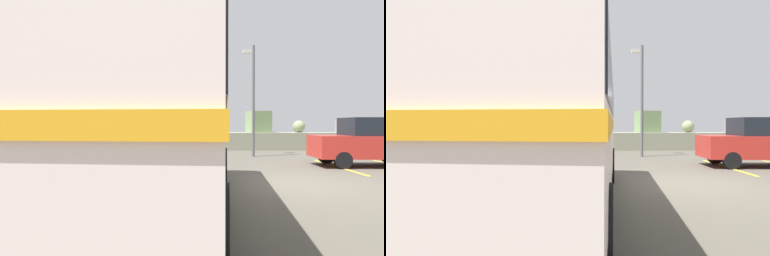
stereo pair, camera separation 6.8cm
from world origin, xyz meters
TOP-DOWN VIEW (x-y plane):
  - ground at (0.00, 0.00)m, footprint 32.00×26.00m
  - breakwater at (-0.29, 11.81)m, footprint 31.36×1.92m
  - vintage_coach at (-3.33, -2.27)m, footprint 3.32×8.79m
  - parked_car_nearest at (4.01, 3.67)m, footprint 4.14×1.81m
  - lamp_post at (0.24, 7.48)m, footprint 0.44×1.07m

SIDE VIEW (x-z plane):
  - ground at x=0.00m, z-range 0.00..0.02m
  - breakwater at x=-0.29m, z-range -0.48..1.99m
  - parked_car_nearest at x=4.01m, z-range 0.04..1.90m
  - vintage_coach at x=-3.33m, z-range 0.20..3.90m
  - lamp_post at x=0.24m, z-range 0.40..5.93m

